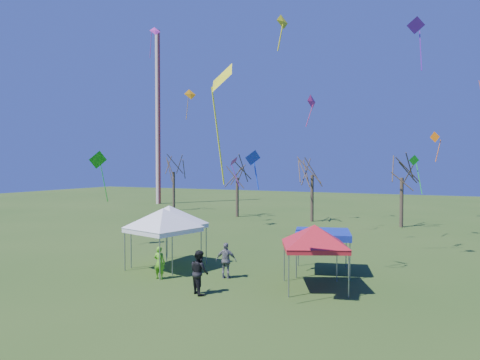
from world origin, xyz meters
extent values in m
plane|color=#2B4B18|center=(0.00, 0.00, 0.00)|extent=(140.00, 140.00, 0.00)
cylinder|color=silver|center=(-28.00, 34.00, 12.50)|extent=(0.70, 0.70, 25.00)
cylinder|color=#3D2D21|center=(-20.85, 27.38, 2.39)|extent=(0.32, 0.32, 4.78)
cylinder|color=#3D2D21|center=(-10.77, 24.65, 2.14)|extent=(0.32, 0.32, 4.28)
cylinder|color=#3D2D21|center=(-2.37, 24.38, 2.32)|extent=(0.32, 0.32, 4.64)
cylinder|color=#3D2D21|center=(6.03, 24.04, 2.24)|extent=(0.32, 0.32, 4.49)
cylinder|color=gray|center=(-5.93, 0.70, 1.02)|extent=(0.06, 0.06, 2.04)
cylinder|color=gray|center=(-5.21, 3.47, 1.02)|extent=(0.06, 0.06, 2.04)
cylinder|color=gray|center=(-3.15, -0.02, 1.02)|extent=(0.06, 0.06, 2.04)
cylinder|color=gray|center=(-2.44, 2.76, 1.02)|extent=(0.06, 0.06, 2.04)
cube|color=white|center=(-4.18, 1.73, 2.17)|extent=(3.73, 3.73, 0.25)
pyramid|color=white|center=(-4.18, 1.73, 3.31)|extent=(4.20, 4.20, 1.02)
cylinder|color=gray|center=(-5.98, 1.27, 1.04)|extent=(0.06, 0.06, 2.09)
cylinder|color=gray|center=(-5.65, 4.17, 1.04)|extent=(0.06, 0.06, 2.09)
cylinder|color=gray|center=(-3.07, 0.94, 1.04)|extent=(0.06, 0.06, 2.09)
cylinder|color=gray|center=(-2.75, 3.84, 1.04)|extent=(0.06, 0.06, 2.09)
cube|color=white|center=(-4.36, 2.55, 2.21)|extent=(3.46, 3.46, 0.25)
pyramid|color=white|center=(-4.36, 2.55, 3.38)|extent=(4.40, 4.40, 1.04)
cylinder|color=gray|center=(3.45, 0.05, 0.90)|extent=(0.05, 0.05, 1.81)
cylinder|color=gray|center=(2.43, 2.37, 0.90)|extent=(0.05, 0.05, 1.81)
cylinder|color=gray|center=(5.77, 1.06, 0.90)|extent=(0.05, 0.05, 1.81)
cylinder|color=gray|center=(4.76, 3.38, 0.90)|extent=(0.05, 0.05, 1.81)
cube|color=red|center=(4.10, 1.71, 1.92)|extent=(3.57, 3.57, 0.22)
pyramid|color=red|center=(4.10, 1.71, 2.93)|extent=(3.52, 3.52, 0.90)
cylinder|color=gray|center=(2.79, 3.16, 0.92)|extent=(0.06, 0.06, 1.85)
cylinder|color=gray|center=(2.11, 5.66, 0.92)|extent=(0.06, 0.06, 1.85)
cylinder|color=gray|center=(5.29, 3.84, 0.92)|extent=(0.06, 0.06, 1.85)
cylinder|color=gray|center=(4.60, 6.34, 0.92)|extent=(0.06, 0.06, 1.85)
cube|color=navy|center=(3.70, 4.75, 1.96)|extent=(3.41, 3.41, 0.22)
cube|color=navy|center=(3.70, 4.75, 2.13)|extent=(3.41, 3.41, 0.11)
imported|color=black|center=(-0.24, -1.14, 0.96)|extent=(1.17, 1.12, 1.91)
imported|color=#5CC21F|center=(-3.28, 0.13, 0.81)|extent=(0.63, 0.46, 1.62)
imported|color=slate|center=(-0.35, 1.63, 0.89)|extent=(1.11, 0.67, 1.78)
cone|color=#179617|center=(-11.86, 5.00, 6.00)|extent=(0.99, 1.45, 1.27)
cube|color=#179617|center=(-11.72, 5.44, 4.40)|extent=(0.92, 0.34, 2.55)
cone|color=orange|center=(8.78, 18.98, 7.78)|extent=(0.81, 0.66, 0.86)
cube|color=orange|center=(9.01, 18.81, 6.71)|extent=(0.39, 0.52, 1.71)
cone|color=#F636C3|center=(-13.73, 14.09, 17.44)|extent=(1.06, 1.09, 0.86)
cube|color=#F636C3|center=(-13.98, 13.79, 16.16)|extent=(0.64, 0.56, 2.11)
cone|color=blue|center=(0.76, 2.35, 6.00)|extent=(0.93, 1.02, 0.80)
cube|color=blue|center=(0.89, 2.52, 5.09)|extent=(0.40, 0.30, 1.39)
cone|color=#DB3073|center=(-0.22, 16.50, 10.73)|extent=(0.62, 1.21, 1.18)
cube|color=#DB3073|center=(-0.32, 16.18, 9.57)|extent=(0.69, 0.25, 1.75)
cone|color=orange|center=(-14.51, 21.13, 13.01)|extent=(1.35, 1.47, 1.21)
cube|color=orange|center=(-14.71, 20.86, 11.53)|extent=(0.59, 0.45, 2.32)
cone|color=yellow|center=(2.60, 1.57, 12.17)|extent=(0.53, 0.79, 0.74)
cube|color=yellow|center=(2.53, 1.43, 11.41)|extent=(0.34, 0.18, 1.15)
cone|color=green|center=(7.33, 18.12, 6.00)|extent=(0.85, 0.66, 0.85)
cube|color=green|center=(7.71, 18.36, 4.61)|extent=(0.53, 0.81, 2.38)
cone|color=#681BBD|center=(7.91, 7.49, 13.01)|extent=(1.07, 0.83, 0.83)
cube|color=#681BBD|center=(8.16, 7.57, 11.67)|extent=(0.20, 0.55, 2.23)
cone|color=purple|center=(-7.79, 17.67, 6.00)|extent=(0.83, 1.16, 0.92)
cube|color=purple|center=(-7.82, 18.05, 4.70)|extent=(0.81, 0.09, 2.05)
cone|color=#F4F71A|center=(2.13, -3.59, 8.75)|extent=(1.65, 1.52, 1.18)
cube|color=#F4F71A|center=(1.93, -3.45, 6.66)|extent=(0.33, 0.46, 3.51)
camera|label=1|loc=(9.24, -17.10, 5.62)|focal=32.00mm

